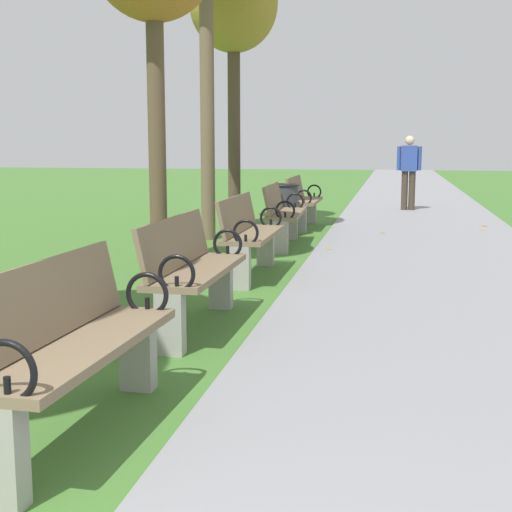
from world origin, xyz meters
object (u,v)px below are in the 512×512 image
park_bench_5 (283,213)px  tree_5 (234,8)px  park_bench_4 (249,234)px  trash_bin (284,210)px  park_bench_3 (192,269)px  park_bench_6 (303,200)px  park_bench_2 (71,344)px  pedestrian_walking (409,169)px

park_bench_5 → tree_5: 4.36m
park_bench_4 → trash_bin: (-0.15, 3.58, -0.06)m
park_bench_4 → park_bench_5: size_ratio=0.99×
park_bench_3 → park_bench_4: same height
park_bench_5 → park_bench_6: 2.35m
park_bench_2 → pedestrian_walking: (1.88, 13.04, 0.44)m
park_bench_3 → trash_bin: park_bench_3 is taller
park_bench_5 → trash_bin: bearing=97.4°
tree_5 → pedestrian_walking: tree_5 is taller
park_bench_6 → park_bench_5: bearing=-90.0°
tree_5 → pedestrian_walking: bearing=48.2°
park_bench_2 → park_bench_4: (-0.00, 4.56, 0.00)m
park_bench_5 → pedestrian_walking: size_ratio=1.00×
park_bench_5 → tree_5: tree_5 is taller
park_bench_2 → tree_5: (-1.27, 9.52, 3.33)m
park_bench_3 → park_bench_5: size_ratio=0.99×
park_bench_6 → tree_5: (-1.27, 0.17, 3.33)m
park_bench_5 → tree_5: bearing=116.8°
trash_bin → pedestrian_walking: bearing=67.5°
park_bench_3 → park_bench_5: same height
park_bench_4 → park_bench_2: bearing=-90.0°
park_bench_5 → trash_bin: (-0.15, 1.14, -0.06)m
park_bench_2 → pedestrian_walking: 13.19m
park_bench_4 → tree_5: (-1.27, 4.96, 3.33)m
park_bench_2 → trash_bin: 8.15m
park_bench_2 → park_bench_6: 9.35m
park_bench_6 → park_bench_3: bearing=-90.0°
park_bench_6 → trash_bin: (-0.15, -1.21, -0.06)m
park_bench_2 → trash_bin: size_ratio=1.92×
park_bench_3 → park_bench_4: 2.35m
park_bench_3 → tree_5: bearing=99.9°
tree_5 → park_bench_6: bearing=-7.7°
park_bench_5 → park_bench_4: bearing=-90.0°
pedestrian_walking → trash_bin: (-2.02, -4.90, -0.50)m
park_bench_4 → pedestrian_walking: (1.88, 8.48, 0.44)m
tree_5 → pedestrian_walking: size_ratio=2.93×
park_bench_3 → tree_5: (-1.27, 7.31, 3.33)m
trash_bin → tree_5: bearing=129.2°
park_bench_3 → park_bench_5: 4.79m
trash_bin → park_bench_2: bearing=-89.0°
park_bench_3 → trash_bin: size_ratio=1.91×
pedestrian_walking → park_bench_4: bearing=-102.5°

